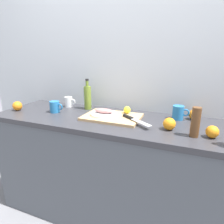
# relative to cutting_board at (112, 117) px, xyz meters

# --- Properties ---
(ground_plane) EXTENTS (12.00, 12.00, 0.00)m
(ground_plane) POSITION_rel_cutting_board_xyz_m (0.04, -0.01, -0.91)
(ground_plane) COLOR slate
(back_wall) EXTENTS (3.20, 0.05, 2.50)m
(back_wall) POSITION_rel_cutting_board_xyz_m (0.04, 0.31, 0.34)
(back_wall) COLOR silver
(back_wall) RESTS_ON ground_plane
(kitchen_counter) EXTENTS (2.00, 0.60, 0.90)m
(kitchen_counter) POSITION_rel_cutting_board_xyz_m (0.04, -0.01, -0.46)
(kitchen_counter) COLOR #4C5159
(kitchen_counter) RESTS_ON ground_plane
(cutting_board) EXTENTS (0.43, 0.30, 0.02)m
(cutting_board) POSITION_rel_cutting_board_xyz_m (0.00, 0.00, 0.00)
(cutting_board) COLOR tan
(cutting_board) RESTS_ON kitchen_counter
(white_plate) EXTENTS (0.21, 0.21, 0.01)m
(white_plate) POSITION_rel_cutting_board_xyz_m (-0.07, -0.00, 0.02)
(white_plate) COLOR white
(white_plate) RESTS_ON cutting_board
(fish_fillet) EXTENTS (0.16, 0.07, 0.04)m
(fish_fillet) POSITION_rel_cutting_board_xyz_m (-0.07, -0.00, 0.04)
(fish_fillet) COLOR tan
(fish_fillet) RESTS_ON white_plate
(chef_knife) EXTENTS (0.25, 0.19, 0.02)m
(chef_knife) POSITION_rel_cutting_board_xyz_m (0.18, -0.04, 0.02)
(chef_knife) COLOR silver
(chef_knife) RESTS_ON cutting_board
(lemon_0) EXTENTS (0.06, 0.06, 0.06)m
(lemon_0) POSITION_rel_cutting_board_xyz_m (0.09, 0.11, 0.04)
(lemon_0) COLOR yellow
(lemon_0) RESTS_ON cutting_board
(olive_oil_bottle) EXTENTS (0.06, 0.06, 0.27)m
(olive_oil_bottle) POSITION_rel_cutting_board_xyz_m (-0.30, 0.17, 0.10)
(olive_oil_bottle) COLOR olive
(olive_oil_bottle) RESTS_ON kitchen_counter
(coffee_mug_0) EXTENTS (0.12, 0.08, 0.10)m
(coffee_mug_0) POSITION_rel_cutting_board_xyz_m (-0.51, -0.03, 0.04)
(coffee_mug_0) COLOR #2672B2
(coffee_mug_0) RESTS_ON kitchen_counter
(coffee_mug_1) EXTENTS (0.11, 0.07, 0.10)m
(coffee_mug_1) POSITION_rel_cutting_board_xyz_m (-0.50, 0.16, 0.04)
(coffee_mug_1) COLOR white
(coffee_mug_1) RESTS_ON kitchen_counter
(coffee_mug_2) EXTENTS (0.12, 0.08, 0.11)m
(coffee_mug_2) POSITION_rel_cutting_board_xyz_m (0.48, 0.16, 0.04)
(coffee_mug_2) COLOR #2672B2
(coffee_mug_2) RESTS_ON kitchen_counter
(orange_0) EXTENTS (0.07, 0.07, 0.07)m
(orange_0) POSITION_rel_cutting_board_xyz_m (0.69, -0.12, 0.03)
(orange_0) COLOR orange
(orange_0) RESTS_ON kitchen_counter
(orange_1) EXTENTS (0.08, 0.08, 0.08)m
(orange_1) POSITION_rel_cutting_board_xyz_m (0.44, -0.08, 0.03)
(orange_1) COLOR orange
(orange_1) RESTS_ON kitchen_counter
(orange_2) EXTENTS (0.08, 0.08, 0.08)m
(orange_2) POSITION_rel_cutting_board_xyz_m (0.59, 0.20, 0.03)
(orange_2) COLOR orange
(orange_2) RESTS_ON kitchen_counter
(orange_3) EXTENTS (0.08, 0.08, 0.08)m
(orange_3) POSITION_rel_cutting_board_xyz_m (-0.86, -0.10, 0.03)
(orange_3) COLOR orange
(orange_3) RESTS_ON kitchen_counter
(pepper_mill) EXTENTS (0.05, 0.05, 0.18)m
(pepper_mill) POSITION_rel_cutting_board_xyz_m (0.59, -0.14, 0.08)
(pepper_mill) COLOR brown
(pepper_mill) RESTS_ON kitchen_counter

